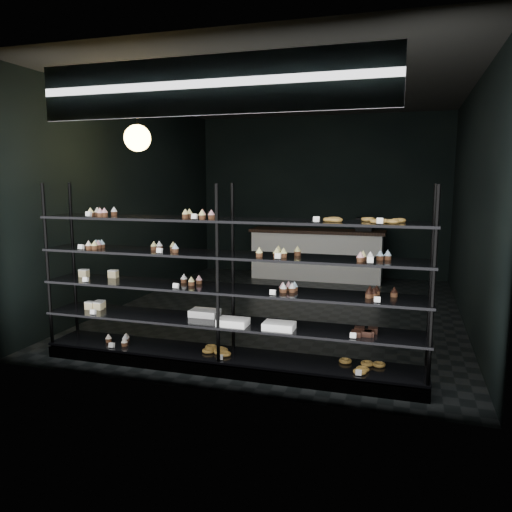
% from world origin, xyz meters
% --- Properties ---
extents(room, '(5.01, 6.01, 3.20)m').
position_xyz_m(room, '(0.00, 0.00, 1.60)').
color(room, black).
rests_on(room, ground).
extents(display_shelf, '(4.00, 0.50, 1.91)m').
position_xyz_m(display_shelf, '(-0.05, -2.45, 0.63)').
color(display_shelf, black).
rests_on(display_shelf, room).
extents(signage, '(3.30, 0.05, 0.50)m').
position_xyz_m(signage, '(0.00, -2.93, 2.75)').
color(signage, '#0C143F').
rests_on(signage, room).
extents(pendant_lamp, '(0.32, 0.32, 0.89)m').
position_xyz_m(pendant_lamp, '(-1.51, -1.51, 2.45)').
color(pendant_lamp, black).
rests_on(pendant_lamp, room).
extents(service_counter, '(2.60, 0.65, 1.23)m').
position_xyz_m(service_counter, '(0.04, 2.50, 0.50)').
color(service_counter, white).
rests_on(service_counter, room).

